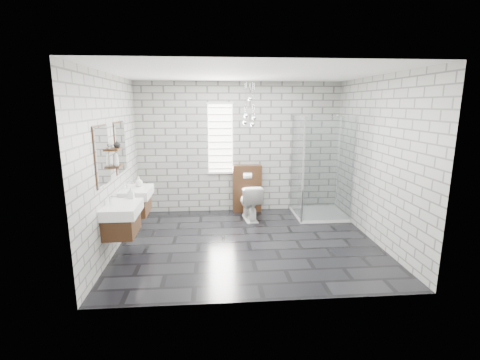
{
  "coord_description": "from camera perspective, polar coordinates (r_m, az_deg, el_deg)",
  "views": [
    {
      "loc": [
        -0.57,
        -5.41,
        2.24
      ],
      "look_at": [
        -0.11,
        0.35,
        0.98
      ],
      "focal_mm": 26.0,
      "sensor_mm": 36.0,
      "label": 1
    }
  ],
  "objects": [
    {
      "name": "toilet",
      "position": [
        6.88,
        1.6,
        -3.61
      ],
      "size": [
        0.47,
        0.74,
        0.71
      ],
      "primitive_type": "imported",
      "rotation": [
        0.0,
        0.0,
        3.26
      ],
      "color": "white",
      "rests_on": "floor"
    },
    {
      "name": "soap_bottle_b",
      "position": [
        6.25,
        -16.28,
        -0.25
      ],
      "size": [
        0.17,
        0.17,
        0.17
      ],
      "primitive_type": "imported",
      "rotation": [
        0.0,
        0.0,
        -0.33
      ],
      "color": "#B2B2B2",
      "rests_on": "vanity_right"
    },
    {
      "name": "window",
      "position": [
        7.23,
        -3.25,
        6.8
      ],
      "size": [
        0.56,
        0.05,
        1.48
      ],
      "color": "white",
      "rests_on": "wall_back"
    },
    {
      "name": "wall_right",
      "position": [
        6.11,
        21.54,
        3.04
      ],
      "size": [
        0.02,
        3.6,
        2.7
      ],
      "primitive_type": "cube",
      "color": "#A3A39E",
      "rests_on": "floor"
    },
    {
      "name": "pendant_cluster",
      "position": [
        6.83,
        1.57,
        10.55
      ],
      "size": [
        0.27,
        0.21,
        0.88
      ],
      "color": "silver",
      "rests_on": "ceiling"
    },
    {
      "name": "shelf_upper",
      "position": [
        5.6,
        -19.75,
        4.79
      ],
      "size": [
        0.14,
        0.3,
        0.03
      ],
      "primitive_type": "cube",
      "color": "#412614",
      "rests_on": "wall_left"
    },
    {
      "name": "cistern_panel",
      "position": [
        7.36,
        1.16,
        -1.39
      ],
      "size": [
        0.6,
        0.2,
        1.0
      ],
      "primitive_type": "cube",
      "color": "#412614",
      "rests_on": "floor"
    },
    {
      "name": "shelf_lower",
      "position": [
        5.63,
        -19.56,
        2.17
      ],
      "size": [
        0.14,
        0.3,
        0.03
      ],
      "primitive_type": "cube",
      "color": "#412614",
      "rests_on": "wall_left"
    },
    {
      "name": "floor",
      "position": [
        5.89,
        1.33,
        -10.18
      ],
      "size": [
        4.2,
        3.6,
        0.02
      ],
      "primitive_type": "cube",
      "color": "black",
      "rests_on": "ground"
    },
    {
      "name": "wall_left",
      "position": [
        5.7,
        -20.23,
        2.53
      ],
      "size": [
        0.02,
        3.6,
        2.7
      ],
      "primitive_type": "cube",
      "color": "#A3A39E",
      "rests_on": "floor"
    },
    {
      "name": "wall_front",
      "position": [
        3.75,
        4.28,
        -1.48
      ],
      "size": [
        4.2,
        0.02,
        2.7
      ],
      "primitive_type": "cube",
      "color": "#A3A39E",
      "rests_on": "floor"
    },
    {
      "name": "wall_back",
      "position": [
        7.3,
        -0.08,
        5.29
      ],
      "size": [
        4.2,
        0.02,
        2.7
      ],
      "primitive_type": "cube",
      "color": "#A3A39E",
      "rests_on": "floor"
    },
    {
      "name": "soap_bottle_a",
      "position": [
        5.48,
        -17.48,
        -2.02
      ],
      "size": [
        0.08,
        0.08,
        0.18
      ],
      "primitive_type": "imported",
      "rotation": [
        0.0,
        0.0,
        -0.0
      ],
      "color": "#B2B2B2",
      "rests_on": "vanity_left"
    },
    {
      "name": "vanity_right",
      "position": [
        6.18,
        -16.95,
        -2.14
      ],
      "size": [
        0.47,
        0.7,
        1.57
      ],
      "color": "#412614",
      "rests_on": "wall_left"
    },
    {
      "name": "vanity_left",
      "position": [
        5.27,
        -19.16,
        -4.79
      ],
      "size": [
        0.47,
        0.7,
        1.57
      ],
      "color": "#412614",
      "rests_on": "wall_left"
    },
    {
      "name": "vase",
      "position": [
        5.65,
        -19.54,
        5.57
      ],
      "size": [
        0.13,
        0.13,
        0.11
      ],
      "primitive_type": "imported",
      "rotation": [
        0.0,
        0.0,
        -0.24
      ],
      "color": "#B2B2B2",
      "rests_on": "shelf_upper"
    },
    {
      "name": "soap_bottle_c",
      "position": [
        5.54,
        -19.74,
        3.39
      ],
      "size": [
        0.11,
        0.11,
        0.24
      ],
      "primitive_type": "imported",
      "rotation": [
        0.0,
        0.0,
        0.27
      ],
      "color": "#B2B2B2",
      "rests_on": "shelf_lower"
    },
    {
      "name": "ceiling",
      "position": [
        5.46,
        1.48,
        17.22
      ],
      "size": [
        4.2,
        3.6,
        0.02
      ],
      "primitive_type": "cube",
      "color": "white",
      "rests_on": "wall_back"
    },
    {
      "name": "shower_enclosure",
      "position": [
        7.13,
        12.45,
        -2.11
      ],
      "size": [
        1.0,
        1.0,
        2.03
      ],
      "color": "white",
      "rests_on": "floor"
    },
    {
      "name": "flush_plate",
      "position": [
        7.19,
        1.25,
        0.74
      ],
      "size": [
        0.18,
        0.01,
        0.12
      ],
      "primitive_type": "cube",
      "color": "silver",
      "rests_on": "cistern_panel"
    }
  ]
}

